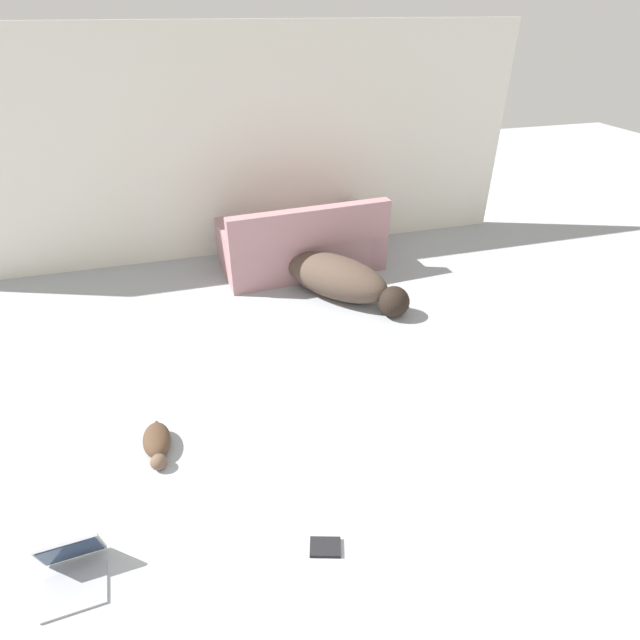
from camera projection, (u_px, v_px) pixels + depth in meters
name	position (u px, v px, depth m)	size (l,w,h in m)	color
wall_back	(230.00, 149.00, 5.49)	(6.76, 0.06, 2.45)	silver
couch	(302.00, 246.00, 5.62)	(1.82, 0.98, 0.82)	#A3757A
dog	(341.00, 279.00, 5.07)	(1.22, 1.47, 0.43)	#4C3D33
cat	(157.00, 443.00, 3.38)	(0.20, 0.49, 0.13)	#473323
laptop_open	(73.00, 567.00, 2.62)	(0.33, 0.35, 0.24)	gray
book_black	(325.00, 547.00, 2.79)	(0.20, 0.16, 0.02)	black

